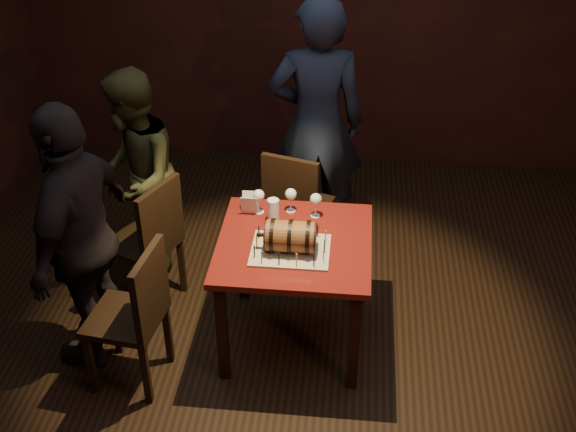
{
  "coord_description": "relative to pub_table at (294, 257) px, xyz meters",
  "views": [
    {
      "loc": [
        0.31,
        -3.34,
        3.19
      ],
      "look_at": [
        -0.04,
        0.05,
        0.95
      ],
      "focal_mm": 45.0,
      "sensor_mm": 36.0,
      "label": 1
    }
  ],
  "objects": [
    {
      "name": "pint_of_ale",
      "position": [
        -0.15,
        0.21,
        0.18
      ],
      "size": [
        0.07,
        0.07,
        0.15
      ],
      "color": "silver",
      "rests_on": "pub_table"
    },
    {
      "name": "chair_back",
      "position": [
        -0.06,
        0.77,
        -0.12
      ],
      "size": [
        0.5,
        0.5,
        0.93
      ],
      "color": "black",
      "rests_on": "ground"
    },
    {
      "name": "birthday_candles",
      "position": [
        -0.01,
        -0.1,
        0.16
      ],
      "size": [
        0.4,
        0.3,
        0.09
      ],
      "color": "#E3D188",
      "rests_on": "cake_board"
    },
    {
      "name": "barrel_cake",
      "position": [
        -0.01,
        -0.1,
        0.21
      ],
      "size": [
        0.34,
        0.2,
        0.2
      ],
      "color": "brown",
      "rests_on": "cake_board"
    },
    {
      "name": "chair_left_front",
      "position": [
        -0.85,
        -0.44,
        -0.12
      ],
      "size": [
        0.45,
        0.45,
        0.93
      ],
      "color": "black",
      "rests_on": "ground"
    },
    {
      "name": "person_back",
      "position": [
        0.04,
        1.19,
        0.29
      ],
      "size": [
        0.73,
        0.52,
        1.86
      ],
      "primitive_type": "imported",
      "rotation": [
        0.0,
        0.0,
        3.26
      ],
      "color": "#192032",
      "rests_on": "ground"
    },
    {
      "name": "room_shell",
      "position": [
        0.0,
        -0.08,
        0.76
      ],
      "size": [
        5.04,
        5.04,
        2.8
      ],
      "color": "black",
      "rests_on": "ground"
    },
    {
      "name": "person_left_front",
      "position": [
        -1.2,
        -0.21,
        0.2
      ],
      "size": [
        0.55,
        1.03,
        1.67
      ],
      "primitive_type": "imported",
      "rotation": [
        0.0,
        0.0,
        -1.72
      ],
      "color": "black",
      "rests_on": "ground"
    },
    {
      "name": "person_left_rear",
      "position": [
        -1.13,
        0.64,
        0.11
      ],
      "size": [
        0.7,
        0.82,
        1.49
      ],
      "primitive_type": "imported",
      "rotation": [
        0.0,
        0.0,
        -1.38
      ],
      "color": "#404221",
      "rests_on": "ground"
    },
    {
      "name": "pub_table",
      "position": [
        0.0,
        0.0,
        0.0
      ],
      "size": [
        0.9,
        0.9,
        0.75
      ],
      "color": "#4C0E0C",
      "rests_on": "ground"
    },
    {
      "name": "chair_left_rear",
      "position": [
        -0.96,
        0.28,
        -0.12
      ],
      "size": [
        0.53,
        0.53,
        0.93
      ],
      "color": "black",
      "rests_on": "ground"
    },
    {
      "name": "wine_glass_right",
      "position": [
        0.1,
        0.28,
        0.23
      ],
      "size": [
        0.07,
        0.07,
        0.16
      ],
      "color": "silver",
      "rests_on": "pub_table"
    },
    {
      "name": "cake_board",
      "position": [
        -0.01,
        -0.1,
        0.12
      ],
      "size": [
        0.45,
        0.35,
        0.01
      ],
      "primitive_type": "cube",
      "color": "#AAA189",
      "rests_on": "pub_table"
    },
    {
      "name": "wine_glass_left",
      "position": [
        -0.25,
        0.29,
        0.23
      ],
      "size": [
        0.07,
        0.07,
        0.16
      ],
      "color": "silver",
      "rests_on": "pub_table"
    },
    {
      "name": "wine_glass_mid",
      "position": [
        -0.05,
        0.32,
        0.23
      ],
      "size": [
        0.07,
        0.07,
        0.16
      ],
      "color": "silver",
      "rests_on": "pub_table"
    },
    {
      "name": "menu_card",
      "position": [
        -0.3,
        0.28,
        0.17
      ],
      "size": [
        0.1,
        0.05,
        0.13
      ],
      "primitive_type": null,
      "color": "white",
      "rests_on": "pub_table"
    }
  ]
}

